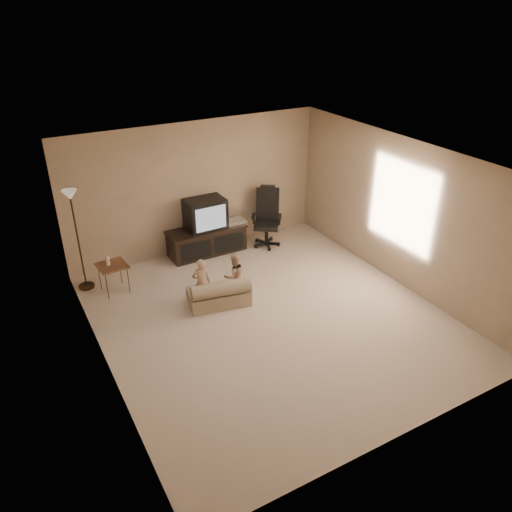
{
  "coord_description": "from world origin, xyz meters",
  "views": [
    {
      "loc": [
        -3.33,
        -5.51,
        4.49
      ],
      "look_at": [
        0.08,
        0.6,
        0.79
      ],
      "focal_mm": 35.0,
      "sensor_mm": 36.0,
      "label": 1
    }
  ],
  "objects": [
    {
      "name": "toddler_right",
      "position": [
        -0.2,
        0.83,
        0.39
      ],
      "size": [
        0.38,
        0.22,
        0.78
      ],
      "primitive_type": "imported",
      "rotation": [
        0.0,
        0.0,
        3.11
      ],
      "color": "tan",
      "rests_on": "floor"
    },
    {
      "name": "tv_stand",
      "position": [
        0.05,
        2.49,
        0.46
      ],
      "size": [
        1.55,
        0.59,
        1.1
      ],
      "rotation": [
        0.0,
        0.0,
        0.01
      ],
      "color": "black",
      "rests_on": "floor"
    },
    {
      "name": "office_chair",
      "position": [
        1.25,
        2.26,
        0.43
      ],
      "size": [
        0.76,
        0.76,
        1.19
      ],
      "rotation": [
        0.0,
        0.0,
        -0.61
      ],
      "color": "black",
      "rests_on": "floor"
    },
    {
      "name": "floor_lamp",
      "position": [
        -2.3,
        2.33,
        1.29
      ],
      "size": [
        0.27,
        0.27,
        1.76
      ],
      "color": "#2E2114",
      "rests_on": "floor"
    },
    {
      "name": "child_sofa",
      "position": [
        -0.53,
        0.72,
        0.19
      ],
      "size": [
        1.06,
        0.72,
        0.48
      ],
      "rotation": [
        0.0,
        0.0,
        -0.19
      ],
      "color": "tan",
      "rests_on": "floor"
    },
    {
      "name": "toddler_left",
      "position": [
        -0.77,
        0.86,
        0.41
      ],
      "size": [
        0.34,
        0.28,
        0.82
      ],
      "primitive_type": "imported",
      "rotation": [
        0.0,
        0.0,
        2.92
      ],
      "color": "tan",
      "rests_on": "floor"
    },
    {
      "name": "side_table",
      "position": [
        -1.9,
        1.95,
        0.49
      ],
      "size": [
        0.49,
        0.49,
        0.69
      ],
      "rotation": [
        0.0,
        0.0,
        0.08
      ],
      "color": "brown",
      "rests_on": "floor"
    },
    {
      "name": "room_shell",
      "position": [
        0.0,
        0.0,
        1.52
      ],
      "size": [
        5.5,
        5.5,
        5.5
      ],
      "color": "silver",
      "rests_on": "floor"
    },
    {
      "name": "floor",
      "position": [
        0.0,
        0.0,
        0.0
      ],
      "size": [
        5.5,
        5.5,
        0.0
      ],
      "primitive_type": "plane",
      "color": "beige",
      "rests_on": "ground"
    }
  ]
}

